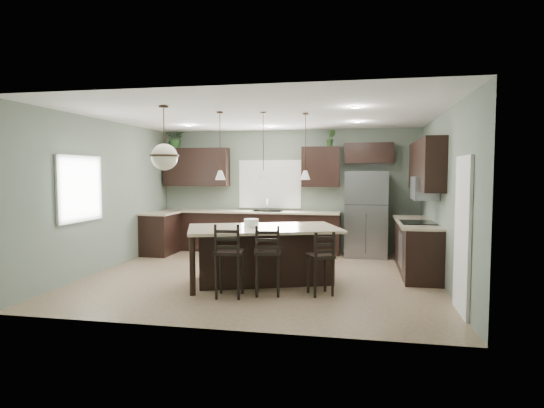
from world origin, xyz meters
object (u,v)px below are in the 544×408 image
Objects in this scene: kitchen_island at (263,255)px; bar_stool_left at (229,260)px; plant_back_left at (176,138)px; refrigerator at (366,214)px; bar_stool_center at (268,260)px; bar_stool_right at (320,263)px; serving_dish at (251,223)px.

bar_stool_left is (-0.31, -0.95, 0.08)m from kitchen_island.
plant_back_left is at bearing 116.43° from bar_stool_left.
plant_back_left reaches higher than refrigerator.
bar_stool_center is 5.22m from plant_back_left.
bar_stool_center is at bearing 16.65° from bar_stool_left.
bar_stool_right is (-0.70, -3.32, -0.44)m from refrigerator.
bar_stool_center is (0.41, -0.67, -0.47)m from serving_dish.
plant_back_left is (-2.99, 3.72, 2.11)m from bar_stool_center.
refrigerator is at bearing 50.69° from bar_stool_right.
bar_stool_center is at bearing -93.00° from kitchen_island.
kitchen_island is at bearing -121.71° from refrigerator.
plant_back_left is at bearing 108.95° from bar_stool_right.
kitchen_island is 2.23× the size of bar_stool_left.
plant_back_left reaches higher than bar_stool_left.
refrigerator is 4.20m from bar_stool_left.
bar_stool_center is at bearing -58.51° from serving_dish.
serving_dish is 0.91m from bar_stool_center.
bar_stool_center is at bearing 163.30° from bar_stool_right.
refrigerator is 7.71× the size of serving_dish.
bar_stool_left is (-1.99, -3.68, -0.38)m from refrigerator.
kitchen_island is 1.15m from bar_stool_right.
bar_stool_center reaches higher than kitchen_island.
plant_back_left is (-4.45, 0.26, 1.71)m from refrigerator.
kitchen_island is 1.00m from bar_stool_left.
kitchen_island is at bearing 121.81° from bar_stool_right.
serving_dish is 1.00m from bar_stool_left.
bar_stool_left reaches higher than kitchen_island.
refrigerator is at bearing 56.16° from serving_dish.
plant_back_left is at bearing 113.09° from kitchen_island.
plant_back_left reaches higher than bar_stool_center.
serving_dish is 0.25× the size of bar_stool_right.
kitchen_island is 10.13× the size of serving_dish.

